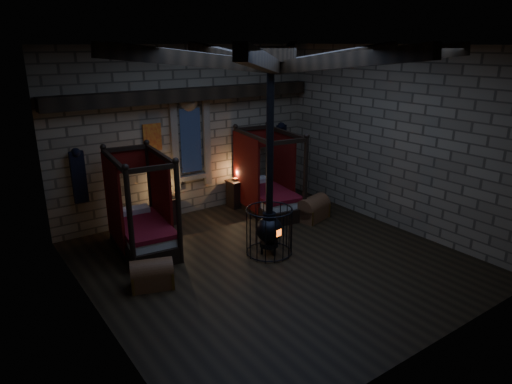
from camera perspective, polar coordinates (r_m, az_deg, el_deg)
room at (r=8.49m, az=2.16°, el=14.84°), size 7.02×7.02×4.29m
bed_left at (r=10.03m, az=-14.03°, el=-4.17°), size 1.25×2.09×2.08m
bed_right at (r=11.85m, az=1.40°, el=-0.06°), size 1.35×2.15×2.11m
trunk_left at (r=8.59m, az=-12.87°, el=-10.05°), size 0.86×0.69×0.55m
trunk_right at (r=11.50m, az=7.11°, el=-2.12°), size 0.94×0.72×0.61m
nightstand_left at (r=11.35m, az=-10.77°, el=-2.24°), size 0.48×0.47×0.80m
nightstand_right at (r=12.26m, az=-2.46°, el=-0.15°), size 0.46×0.45×0.81m
stove at (r=9.48m, az=1.65°, el=-4.32°), size 0.98×0.98×4.05m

